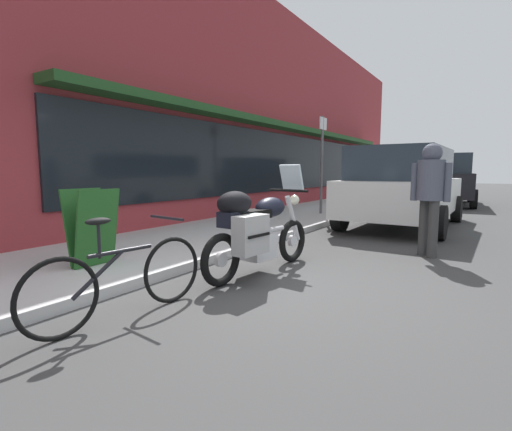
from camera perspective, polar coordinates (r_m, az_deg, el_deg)
name	(u,v)px	position (r m, az deg, el deg)	size (l,w,h in m)	color
ground_plane	(277,286)	(4.34, 3.21, -10.58)	(80.00, 80.00, 0.00)	#3B3B3B
storefront_building	(284,115)	(13.02, 4.29, 14.86)	(23.49, 0.90, 6.37)	maroon
sidewalk_curb	(338,206)	(13.49, 12.27, 1.41)	(30.00, 2.66, 0.12)	#B7B7B7
touring_motorcycle	(256,228)	(4.65, 0.07, -1.89)	(2.08, 0.62, 1.38)	black
parked_bicycle	(122,279)	(3.53, -19.60, -8.96)	(1.73, 0.48, 0.92)	black
parked_minivan	(404,186)	(9.32, 21.35, 4.17)	(4.57, 2.22, 1.79)	silver
pedestrian_walking	(431,186)	(6.20, 24.81, 4.03)	(0.41, 0.56, 1.69)	#353535
sandwich_board_sign	(92,227)	(5.10, -23.53, -1.63)	(0.55, 0.42, 0.95)	#1E511E
parking_sign_pole	(322,157)	(10.49, 9.91, 8.72)	(0.44, 0.07, 2.62)	#59595B
parked_car_down_block	(444,179)	(16.14, 26.52, 5.01)	(4.76, 2.42, 1.88)	black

